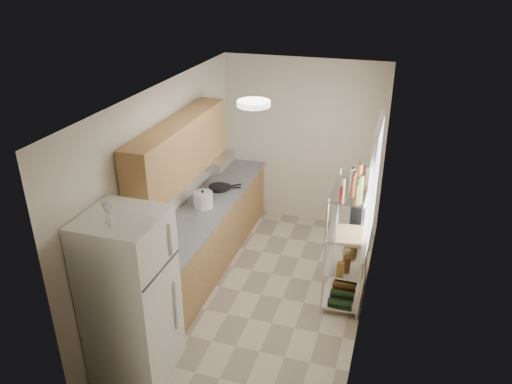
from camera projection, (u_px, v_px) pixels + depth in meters
room at (262, 204)px, 5.80m from camera, size 2.52×4.42×2.62m
counter_run at (206, 236)px, 6.79m from camera, size 0.63×3.51×0.90m
upper_cabinets at (180, 150)px, 5.96m from camera, size 0.33×2.20×0.72m
range_hood at (211, 160)px, 6.81m from camera, size 0.50×0.60×0.12m
window at (374, 185)px, 5.67m from camera, size 0.06×1.00×1.46m
bakers_rack at (350, 219)px, 5.87m from camera, size 0.45×0.90×1.73m
ceiling_dome at (254, 103)px, 5.00m from camera, size 0.34×0.34×0.05m
refrigerator at (130, 297)px, 4.87m from camera, size 0.74×0.74×1.79m
wine_glass_a at (110, 216)px, 4.29m from camera, size 0.07×0.07×0.19m
wine_glass_b at (106, 213)px, 4.34m from camera, size 0.07×0.07×0.19m
rice_cooker at (203, 200)px, 6.57m from camera, size 0.26×0.26×0.21m
frying_pan_large at (219, 188)px, 7.10m from camera, size 0.36×0.36×0.05m
frying_pan_small at (224, 187)px, 7.13m from camera, size 0.29×0.29×0.04m
cutting_board at (351, 235)px, 5.69m from camera, size 0.40×0.49×0.03m
espresso_machine at (359, 208)px, 6.06m from camera, size 0.19×0.24×0.25m
storage_bag at (354, 240)px, 6.34m from camera, size 0.11×0.15×0.15m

